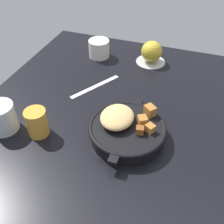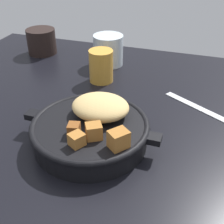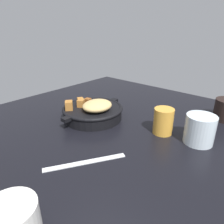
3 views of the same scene
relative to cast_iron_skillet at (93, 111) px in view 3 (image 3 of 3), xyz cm
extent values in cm
cube|color=black|center=(3.11, 4.72, -4.25)|extent=(108.50, 90.12, 2.40)
cylinder|color=black|center=(-0.17, -0.31, -0.91)|extent=(20.87, 20.87, 4.28)
torus|color=black|center=(-0.17, -0.31, 0.89)|extent=(21.65, 21.65, 1.20)
cube|color=black|center=(11.48, -0.31, 0.59)|extent=(2.64, 2.40, 1.20)
cube|color=black|center=(-11.81, -0.31, 0.59)|extent=(2.64, 2.40, 1.20)
ellipsoid|color=tan|center=(0.68, 2.96, 2.99)|extent=(10.73, 9.28, 3.52)
cube|color=#A86B2D|center=(2.03, -3.90, 2.54)|extent=(3.44, 3.33, 2.62)
cube|color=#A86B2D|center=(6.61, -4.91, 2.74)|extent=(3.83, 3.91, 3.03)
cube|color=#A86B2D|center=(0.12, -6.54, 2.30)|extent=(3.02, 3.07, 2.15)
cube|color=brown|center=(-1.48, -4.13, 2.27)|extent=(2.35, 2.45, 2.08)
cube|color=silver|center=(19.41, 17.36, -2.87)|extent=(18.52, 11.94, 0.36)
cylinder|color=silver|center=(40.04, 23.94, 0.45)|extent=(8.35, 8.35, 7.01)
cylinder|color=silver|center=(-8.64, 34.66, 1.17)|extent=(8.37, 8.37, 8.44)
cylinder|color=gold|center=(-6.94, 24.11, 1.03)|extent=(6.09, 6.09, 8.16)
camera|label=1|loc=(-50.23, -13.45, 52.14)|focal=42.22mm
camera|label=2|loc=(17.05, -39.89, 31.64)|focal=47.11mm
camera|label=3|loc=(46.85, 50.23, 28.74)|focal=33.19mm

